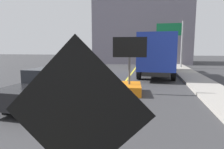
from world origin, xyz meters
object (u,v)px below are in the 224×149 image
(highway_guide_sign, at_px, (175,36))
(traffic_cone_near_sign, at_px, (96,138))
(pickup_car, at_px, (53,85))
(box_truck, at_px, (157,54))
(roadwork_sign, at_px, (78,116))
(traffic_cone_mid_lane, at_px, (106,103))
(arrow_board_trailer, at_px, (129,84))

(highway_guide_sign, height_order, traffic_cone_near_sign, highway_guide_sign)
(traffic_cone_near_sign, bearing_deg, pickup_car, 128.98)
(box_truck, height_order, traffic_cone_near_sign, box_truck)
(pickup_car, bearing_deg, traffic_cone_near_sign, -51.02)
(roadwork_sign, distance_m, traffic_cone_mid_lane, 4.63)
(pickup_car, bearing_deg, roadwork_sign, -59.45)
(box_truck, xyz_separation_m, traffic_cone_mid_lane, (-1.97, -9.38, -1.43))
(box_truck, bearing_deg, highway_guide_sign, 72.46)
(box_truck, bearing_deg, traffic_cone_near_sign, -97.49)
(pickup_car, height_order, traffic_cone_near_sign, pickup_car)
(highway_guide_sign, distance_m, traffic_cone_near_sign, 18.86)
(arrow_board_trailer, distance_m, box_truck, 6.76)
(highway_guide_sign, xyz_separation_m, traffic_cone_mid_lane, (-3.95, -15.66, -3.11))
(traffic_cone_near_sign, distance_m, traffic_cone_mid_lane, 2.63)
(roadwork_sign, distance_m, pickup_car, 6.11)
(box_truck, bearing_deg, arrow_board_trailer, -102.72)
(box_truck, xyz_separation_m, highway_guide_sign, (1.98, 6.28, 1.68))
(box_truck, height_order, traffic_cone_mid_lane, box_truck)
(box_truck, distance_m, pickup_car, 9.67)
(pickup_car, relative_size, traffic_cone_near_sign, 7.26)
(arrow_board_trailer, xyz_separation_m, highway_guide_sign, (3.45, 12.76, 2.94))
(roadwork_sign, xyz_separation_m, traffic_cone_mid_lane, (-0.73, 4.43, -1.16))
(arrow_board_trailer, bearing_deg, box_truck, 77.28)
(pickup_car, xyz_separation_m, traffic_cone_near_sign, (2.74, -3.39, -0.38))
(arrow_board_trailer, bearing_deg, pickup_car, -143.54)
(arrow_board_trailer, relative_size, traffic_cone_mid_lane, 4.24)
(roadwork_sign, xyz_separation_m, box_truck, (1.24, 13.81, 0.27))
(roadwork_sign, height_order, arrow_board_trailer, arrow_board_trailer)
(highway_guide_sign, bearing_deg, pickup_car, -112.98)
(roadwork_sign, relative_size, box_truck, 0.29)
(arrow_board_trailer, relative_size, pickup_car, 0.58)
(traffic_cone_mid_lane, bearing_deg, traffic_cone_near_sign, -81.47)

